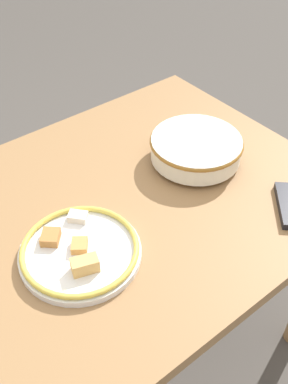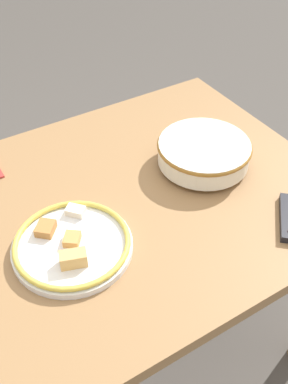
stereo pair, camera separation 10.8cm
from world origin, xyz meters
name	(u,v)px [view 1 (the left image)]	position (x,y,z in m)	size (l,w,h in m)	color
ground_plane	(135,338)	(0.00, 0.00, 0.00)	(8.00, 8.00, 0.00)	#4C4742
dining_table	(132,221)	(0.00, 0.00, 0.67)	(1.11, 0.90, 0.77)	olive
noodle_bowl	(196,148)	(-0.25, -0.01, 0.82)	(0.28, 0.28, 0.08)	silver
food_plate	(80,251)	(0.23, 0.09, 0.79)	(0.30, 0.30, 0.05)	white
tv_remote	(288,205)	(-0.30, 0.30, 0.78)	(0.15, 0.16, 0.02)	black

